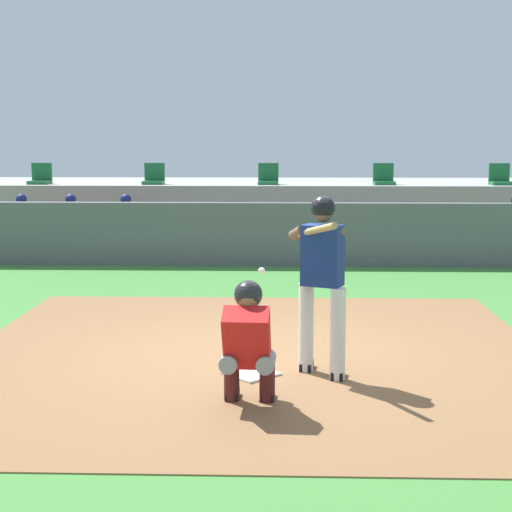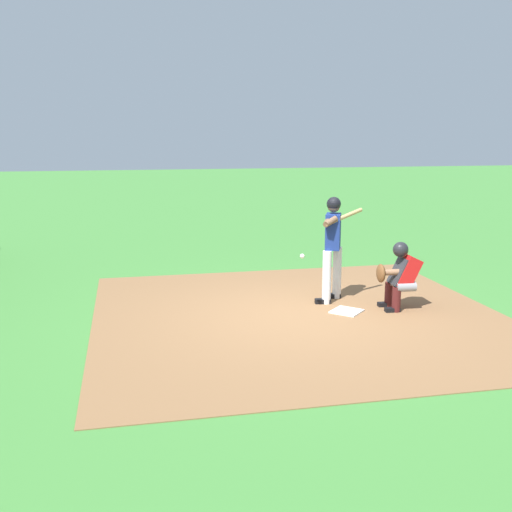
# 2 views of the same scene
# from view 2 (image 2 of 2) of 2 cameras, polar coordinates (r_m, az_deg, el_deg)

# --- Properties ---
(ground_plane) EXTENTS (80.00, 80.00, 0.00)m
(ground_plane) POSITION_cam_2_polar(r_m,az_deg,el_deg) (9.68, 4.08, -5.64)
(ground_plane) COLOR #428438
(dirt_infield) EXTENTS (6.40, 6.40, 0.01)m
(dirt_infield) POSITION_cam_2_polar(r_m,az_deg,el_deg) (9.68, 4.08, -5.60)
(dirt_infield) COLOR olive
(dirt_infield) RESTS_ON ground
(home_plate) EXTENTS (0.62, 0.62, 0.02)m
(home_plate) POSITION_cam_2_polar(r_m,az_deg,el_deg) (9.92, 8.54, -5.17)
(home_plate) COLOR white
(home_plate) RESTS_ON dirt_infield
(batter_at_plate) EXTENTS (0.58, 0.88, 1.80)m
(batter_at_plate) POSITION_cam_2_polar(r_m,az_deg,el_deg) (10.31, 7.24, 1.29)
(batter_at_plate) COLOR silver
(batter_at_plate) RESTS_ON ground
(catcher_crouched) EXTENTS (0.49, 2.00, 1.13)m
(catcher_crouched) POSITION_cam_2_polar(r_m,az_deg,el_deg) (10.11, 13.33, -1.60)
(catcher_crouched) COLOR gray
(catcher_crouched) RESTS_ON ground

